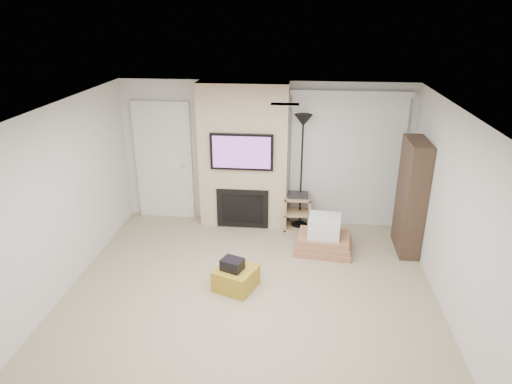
# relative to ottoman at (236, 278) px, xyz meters

# --- Properties ---
(floor) EXTENTS (5.00, 5.50, 0.00)m
(floor) POSITION_rel_ottoman_xyz_m (0.21, -0.48, -0.15)
(floor) COLOR tan
(floor) RESTS_ON ground
(ceiling) EXTENTS (5.00, 5.50, 0.00)m
(ceiling) POSITION_rel_ottoman_xyz_m (0.21, -0.48, 2.35)
(ceiling) COLOR white
(ceiling) RESTS_ON wall_back
(wall_back) EXTENTS (5.00, 0.00, 2.50)m
(wall_back) POSITION_rel_ottoman_xyz_m (0.21, 2.27, 1.10)
(wall_back) COLOR silver
(wall_back) RESTS_ON ground
(wall_left) EXTENTS (0.00, 5.50, 2.50)m
(wall_left) POSITION_rel_ottoman_xyz_m (-2.29, -0.48, 1.10)
(wall_left) COLOR silver
(wall_left) RESTS_ON ground
(wall_right) EXTENTS (0.00, 5.50, 2.50)m
(wall_right) POSITION_rel_ottoman_xyz_m (2.71, -0.48, 1.10)
(wall_right) COLOR silver
(wall_right) RESTS_ON ground
(hvac_vent) EXTENTS (0.35, 0.18, 0.01)m
(hvac_vent) POSITION_rel_ottoman_xyz_m (0.61, 0.32, 2.35)
(hvac_vent) COLOR silver
(hvac_vent) RESTS_ON ceiling
(ottoman) EXTENTS (0.65, 0.65, 0.30)m
(ottoman) POSITION_rel_ottoman_xyz_m (0.00, 0.00, 0.00)
(ottoman) COLOR #A68323
(ottoman) RESTS_ON floor
(black_bag) EXTENTS (0.34, 0.31, 0.16)m
(black_bag) POSITION_rel_ottoman_xyz_m (-0.04, -0.03, 0.23)
(black_bag) COLOR black
(black_bag) RESTS_ON ottoman
(fireplace_wall) EXTENTS (1.50, 0.47, 2.50)m
(fireplace_wall) POSITION_rel_ottoman_xyz_m (-0.14, 2.06, 1.09)
(fireplace_wall) COLOR #CAB18F
(fireplace_wall) RESTS_ON floor
(entry_door) EXTENTS (1.02, 0.11, 2.14)m
(entry_door) POSITION_rel_ottoman_xyz_m (-1.59, 2.23, 0.90)
(entry_door) COLOR silver
(entry_door) RESTS_ON floor
(vertical_blinds) EXTENTS (1.98, 0.10, 2.37)m
(vertical_blinds) POSITION_rel_ottoman_xyz_m (1.61, 2.21, 1.12)
(vertical_blinds) COLOR silver
(vertical_blinds) RESTS_ON floor
(floor_lamp) EXTENTS (0.30, 0.30, 2.00)m
(floor_lamp) POSITION_rel_ottoman_xyz_m (0.85, 2.02, 1.43)
(floor_lamp) COLOR black
(floor_lamp) RESTS_ON floor
(av_stand) EXTENTS (0.45, 0.38, 0.66)m
(av_stand) POSITION_rel_ottoman_xyz_m (0.81, 1.94, 0.20)
(av_stand) COLOR tan
(av_stand) RESTS_ON floor
(box_stack) EXTENTS (0.95, 0.76, 0.60)m
(box_stack) POSITION_rel_ottoman_xyz_m (1.24, 1.17, 0.08)
(box_stack) COLOR #A56E4C
(box_stack) RESTS_ON floor
(bookshelf) EXTENTS (0.30, 0.80, 1.80)m
(bookshelf) POSITION_rel_ottoman_xyz_m (2.54, 1.37, 0.75)
(bookshelf) COLOR #34251A
(bookshelf) RESTS_ON floor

